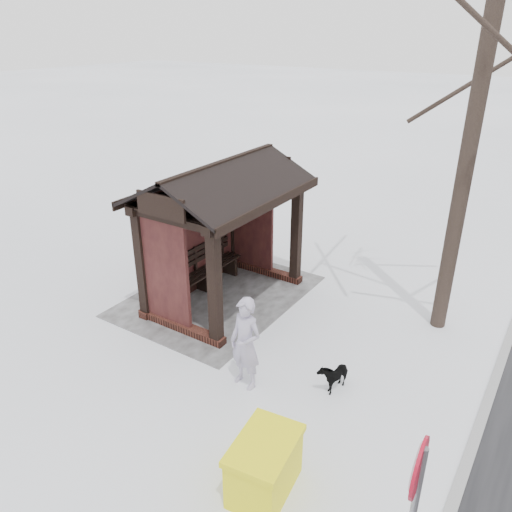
{
  "coord_description": "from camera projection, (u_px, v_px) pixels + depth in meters",
  "views": [
    {
      "loc": [
        7.66,
        5.83,
        5.49
      ],
      "look_at": [
        0.0,
        0.8,
        1.24
      ],
      "focal_mm": 35.0,
      "sensor_mm": 36.0,
      "label": 1
    }
  ],
  "objects": [
    {
      "name": "trampled_patch",
      "position": [
        219.0,
        296.0,
        11.12
      ],
      "size": [
        4.2,
        3.2,
        0.02
      ],
      "primitive_type": "cube",
      "color": "gray",
      "rests_on": "ground"
    },
    {
      "name": "ground",
      "position": [
        226.0,
        298.0,
        11.02
      ],
      "size": [
        120.0,
        120.0,
        0.0
      ],
      "primitive_type": "plane",
      "color": "white",
      "rests_on": "ground"
    },
    {
      "name": "pedestrian",
      "position": [
        246.0,
        344.0,
        8.06
      ],
      "size": [
        0.46,
        0.63,
        1.62
      ],
      "primitive_type": "imported",
      "rotation": [
        0.0,
        0.0,
        1.45
      ],
      "color": "#A69DB8",
      "rests_on": "ground"
    },
    {
      "name": "dog",
      "position": [
        334.0,
        374.0,
        8.22
      ],
      "size": [
        0.66,
        0.38,
        0.52
      ],
      "primitive_type": "imported",
      "rotation": [
        0.0,
        0.0,
        1.41
      ],
      "color": "black",
      "rests_on": "ground"
    },
    {
      "name": "grit_bin",
      "position": [
        264.0,
        466.0,
        6.33
      ],
      "size": [
        1.12,
        0.83,
        0.8
      ],
      "rotation": [
        0.0,
        0.0,
        0.12
      ],
      "color": "yellow",
      "rests_on": "ground"
    },
    {
      "name": "road_sign",
      "position": [
        414.0,
        495.0,
        4.51
      ],
      "size": [
        0.58,
        0.1,
        2.25
      ],
      "rotation": [
        0.0,
        0.0,
        0.05
      ],
      "color": "slate",
      "rests_on": "ground"
    },
    {
      "name": "kerb",
      "position": [
        492.0,
        388.0,
        8.28
      ],
      "size": [
        120.0,
        0.15,
        0.06
      ],
      "primitive_type": "cube",
      "color": "gray",
      "rests_on": "ground"
    },
    {
      "name": "bus_shelter",
      "position": [
        217.0,
        204.0,
        10.19
      ],
      "size": [
        3.6,
        2.4,
        3.09
      ],
      "color": "#381B14",
      "rests_on": "ground"
    }
  ]
}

